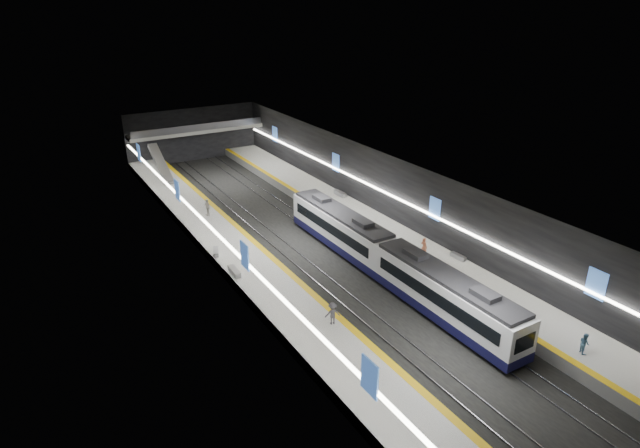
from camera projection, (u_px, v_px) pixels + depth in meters
ground at (305, 243)px, 55.04m from camera, size 70.00×70.00×0.00m
ceiling at (305, 168)px, 51.89m from camera, size 20.00×70.00×0.04m
wall_left at (209, 227)px, 48.79m from camera, size 0.04×70.00×8.00m
wall_right at (385, 190)px, 58.15m from camera, size 0.04×70.00×8.00m
wall_back at (193, 135)px, 81.15m from camera, size 20.00×0.04×8.00m
platform_left at (237, 255)px, 51.34m from camera, size 5.00×70.00×1.00m
tile_surface_left at (237, 250)px, 51.14m from camera, size 5.00×70.00×0.02m
tactile_strip_left at (258, 245)px, 52.16m from camera, size 0.60×70.00×0.02m
platform_right at (365, 224)px, 58.36m from camera, size 5.00×70.00×1.00m
tile_surface_right at (365, 219)px, 58.15m from camera, size 5.00×70.00×0.02m
tactile_strip_right at (349, 223)px, 57.12m from camera, size 0.60×70.00×0.02m
rails at (305, 242)px, 55.02m from camera, size 6.52×70.00×0.12m
train at (387, 257)px, 47.18m from camera, size 2.69×30.05×3.60m
ad_posters at (300, 199)px, 54.06m from camera, size 19.94×53.50×2.20m
cove_light_left at (212, 228)px, 48.96m from camera, size 0.25×68.60×0.12m
cove_light_right at (384, 192)px, 58.13m from camera, size 0.25×68.60×0.12m
mezzanine_bridge at (197, 131)px, 79.10m from camera, size 20.00×3.00×1.50m
escalator at (161, 164)px, 70.96m from camera, size 1.20×7.50×3.92m
bench_left_near at (234, 271)px, 46.72m from camera, size 0.61×1.99×0.48m
bench_left_far at (216, 252)px, 50.35m from camera, size 1.01×1.78×0.42m
bench_right_near at (458, 257)px, 49.47m from camera, size 0.59×1.65×0.40m
bench_right_far at (340, 194)px, 65.01m from camera, size 0.63×2.04×0.49m
passenger_right_a at (424, 247)px, 49.59m from camera, size 0.55×0.75×1.88m
passenger_right_b at (584, 343)px, 36.21m from camera, size 0.86×0.93×1.53m
passenger_left_a at (207, 207)px, 58.95m from camera, size 0.65×1.16×1.87m
passenger_left_b at (332, 314)px, 39.38m from camera, size 1.27×0.94×1.76m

